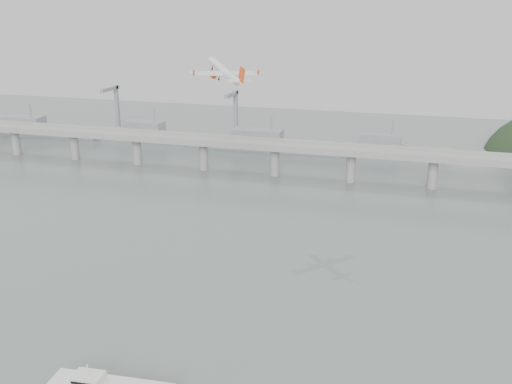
% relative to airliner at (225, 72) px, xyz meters
% --- Properties ---
extents(ground, '(900.00, 900.00, 0.00)m').
position_rel_airliner_xyz_m(ground, '(29.60, -103.11, -78.33)').
color(ground, slate).
rests_on(ground, ground).
extents(bridge, '(800.00, 22.00, 23.90)m').
position_rel_airliner_xyz_m(bridge, '(28.45, 96.89, -60.68)').
color(bridge, '#959592').
rests_on(bridge, ground).
extents(distant_fleet, '(453.00, 60.90, 40.00)m').
position_rel_airliner_xyz_m(distant_fleet, '(-125.75, 161.97, -72.11)').
color(distant_fleet, gray).
rests_on(distant_fleet, ground).
extents(airliner, '(30.50, 29.90, 13.20)m').
position_rel_airliner_xyz_m(airliner, '(0.00, 0.00, 0.00)').
color(airliner, white).
rests_on(airliner, ground).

